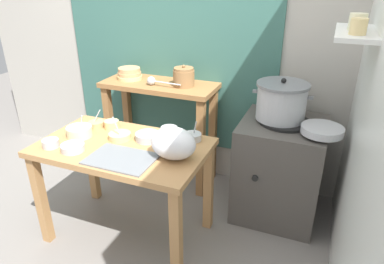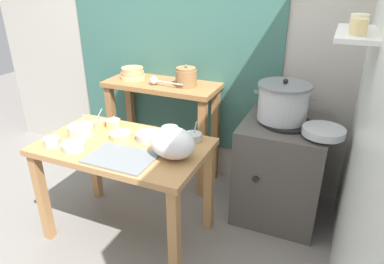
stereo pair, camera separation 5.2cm
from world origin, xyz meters
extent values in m
plane|color=gray|center=(0.00, 0.00, 0.00)|extent=(9.00, 9.00, 0.00)
cube|color=#B2ADA3|center=(0.10, 1.10, 1.30)|extent=(4.40, 0.10, 2.60)
cube|color=#38665B|center=(-0.15, 1.04, 1.35)|extent=(1.90, 0.02, 2.10)
cube|color=silver|center=(1.40, 0.20, 1.30)|extent=(0.10, 3.20, 2.60)
cube|color=silver|center=(1.25, 0.40, 1.45)|extent=(0.20, 0.56, 0.02)
cylinder|color=#E5C684|center=(1.25, 0.25, 1.50)|extent=(0.08, 0.08, 0.08)
cylinder|color=beige|center=(1.25, 0.40, 1.50)|extent=(0.09, 0.09, 0.08)
cube|color=#B27F4C|center=(-0.02, 0.04, 0.70)|extent=(1.10, 0.66, 0.04)
cube|color=#B27F4C|center=(-0.52, -0.24, 0.34)|extent=(0.06, 0.06, 0.68)
cube|color=#B27F4C|center=(0.48, -0.24, 0.34)|extent=(0.06, 0.06, 0.68)
cube|color=#B27F4C|center=(-0.52, 0.32, 0.34)|extent=(0.06, 0.06, 0.68)
cube|color=#B27F4C|center=(0.48, 0.32, 0.34)|extent=(0.06, 0.06, 0.68)
cube|color=#9E6B3D|center=(-0.14, 0.83, 0.88)|extent=(0.96, 0.40, 0.04)
cube|color=#9E6B3D|center=(-0.57, 0.68, 0.43)|extent=(0.06, 0.06, 0.86)
cube|color=#9E6B3D|center=(0.29, 0.68, 0.43)|extent=(0.06, 0.06, 0.86)
cube|color=#9E6B3D|center=(-0.57, 0.98, 0.43)|extent=(0.06, 0.06, 0.86)
cube|color=#9E6B3D|center=(0.29, 0.98, 0.43)|extent=(0.06, 0.06, 0.86)
cube|color=#4C4742|center=(0.92, 0.70, 0.38)|extent=(0.60, 0.60, 0.76)
cylinder|color=black|center=(0.92, 0.70, 0.77)|extent=(0.36, 0.36, 0.02)
cylinder|color=black|center=(0.80, 0.40, 0.45)|extent=(0.04, 0.02, 0.04)
cylinder|color=#B7BABF|center=(0.88, 0.72, 0.90)|extent=(0.34, 0.34, 0.24)
cylinder|color=slate|center=(0.88, 0.72, 1.03)|extent=(0.37, 0.37, 0.02)
sphere|color=black|center=(0.88, 0.72, 1.06)|extent=(0.04, 0.04, 0.04)
cube|color=slate|center=(0.69, 0.72, 0.96)|extent=(0.04, 0.02, 0.02)
cube|color=slate|center=(1.06, 0.72, 0.96)|extent=(0.04, 0.02, 0.02)
cylinder|color=olive|center=(0.08, 0.83, 0.96)|extent=(0.17, 0.17, 0.13)
cylinder|color=olive|center=(0.08, 0.83, 1.04)|extent=(0.16, 0.16, 0.02)
sphere|color=olive|center=(0.08, 0.83, 1.06)|extent=(0.02, 0.02, 0.02)
cylinder|color=#E5C684|center=(-0.43, 0.84, 0.92)|extent=(0.21, 0.21, 0.03)
cylinder|color=tan|center=(-0.43, 0.84, 0.95)|extent=(0.20, 0.20, 0.03)
cylinder|color=tan|center=(-0.43, 0.84, 0.98)|extent=(0.19, 0.19, 0.04)
sphere|color=#B7BABF|center=(-0.17, 0.76, 0.94)|extent=(0.07, 0.07, 0.07)
cylinder|color=#B7BABF|center=(-0.02, 0.75, 0.94)|extent=(0.23, 0.03, 0.01)
cube|color=slate|center=(0.08, -0.13, 0.72)|extent=(0.40, 0.28, 0.01)
ellipsoid|color=white|center=(0.36, 0.01, 0.82)|extent=(0.28, 0.21, 0.20)
cylinder|color=#B7BABF|center=(1.17, 0.57, 0.80)|extent=(0.27, 0.27, 0.05)
cylinder|color=#B7BABF|center=(0.10, 0.17, 0.74)|extent=(0.16, 0.16, 0.05)
cylinder|color=#BFB28C|center=(0.10, 0.17, 0.76)|extent=(0.14, 0.14, 0.01)
cylinder|color=#E5C684|center=(-0.08, 0.11, 0.74)|extent=(0.15, 0.15, 0.04)
cylinder|color=beige|center=(-0.08, 0.11, 0.76)|extent=(0.13, 0.13, 0.01)
cylinder|color=#B7BABF|center=(-0.08, 0.09, 0.80)|extent=(0.06, 0.01, 0.16)
cylinder|color=tan|center=(-0.35, 0.22, 0.74)|extent=(0.11, 0.11, 0.04)
cylinder|color=beige|center=(-0.35, 0.22, 0.75)|extent=(0.09, 0.09, 0.01)
cylinder|color=#B7BABF|center=(-0.35, 0.23, 0.78)|extent=(0.08, 0.04, 0.13)
cylinder|color=beige|center=(-0.35, 0.05, 0.75)|extent=(0.17, 0.17, 0.07)
cylinder|color=#337238|center=(-0.35, 0.05, 0.78)|extent=(0.14, 0.14, 0.01)
cylinder|color=#B7BABF|center=(-0.35, 0.07, 0.80)|extent=(0.06, 0.03, 0.15)
cylinder|color=#B7BABF|center=(-0.26, -0.14, 0.74)|extent=(0.15, 0.15, 0.04)
cylinder|color=beige|center=(-0.26, -0.14, 0.76)|extent=(0.12, 0.12, 0.01)
cylinder|color=#B7BABF|center=(0.38, 0.28, 0.74)|extent=(0.12, 0.12, 0.05)
cylinder|color=#337238|center=(0.38, 0.28, 0.76)|extent=(0.10, 0.10, 0.01)
cylinder|color=#B7BABF|center=(0.39, 0.29, 0.79)|extent=(0.05, 0.05, 0.14)
cylinder|color=#B7BABF|center=(-0.42, -0.15, 0.75)|extent=(0.10, 0.10, 0.05)
cylinder|color=beige|center=(-0.42, -0.15, 0.76)|extent=(0.09, 0.09, 0.01)
cylinder|color=#E5C684|center=(-0.23, 0.24, 0.75)|extent=(0.10, 0.10, 0.06)
cylinder|color=brown|center=(-0.23, 0.24, 0.77)|extent=(0.09, 0.09, 0.01)
cylinder|color=#B7BABF|center=(0.21, 0.28, 0.75)|extent=(0.11, 0.11, 0.06)
cylinder|color=brown|center=(0.21, 0.28, 0.78)|extent=(0.10, 0.10, 0.01)
camera|label=1|loc=(1.15, -1.66, 1.74)|focal=32.57mm
camera|label=2|loc=(1.20, -1.64, 1.74)|focal=32.57mm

